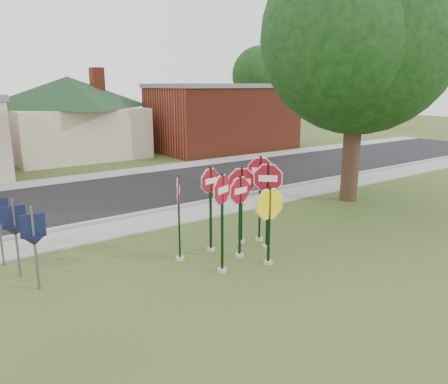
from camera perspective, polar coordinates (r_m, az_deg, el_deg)
ground at (r=11.37m, az=6.08°, el=-10.37°), size 120.00×120.00×0.00m
sidewalk_near at (r=15.59m, az=-7.62°, el=-3.54°), size 60.00×1.60×0.06m
road at (r=19.54m, az=-13.99°, el=-0.31°), size 60.00×7.00×0.04m
sidewalk_far at (r=23.49m, az=-18.03°, el=1.78°), size 60.00×1.60×0.06m
curb at (r=16.43m, az=-9.31°, el=-2.55°), size 60.00×0.20×0.14m
stop_sign_center at (r=11.83m, az=2.09°, el=-1.79°), size 1.02×0.24×2.40m
stop_sign_yellow at (r=11.42m, az=5.93°, el=-3.06°), size 1.17×0.24×2.23m
stop_sign_left at (r=10.79m, az=-0.24°, el=-2.23°), size 0.96×0.44×2.67m
stop_sign_right at (r=12.49m, az=5.72°, el=-0.03°), size 0.83×0.82×2.65m
stop_sign_back_right at (r=12.87m, az=2.31°, el=-0.23°), size 1.06×0.49×2.46m
stop_sign_back_left at (r=12.21m, az=-1.77°, el=-0.83°), size 0.96×0.24×2.55m
stop_sign_far_right at (r=13.06m, az=4.75°, el=0.81°), size 0.74×0.82×2.73m
stop_sign_far_left at (r=11.65m, az=-5.93°, el=-1.92°), size 0.55×0.85×2.46m
building_house at (r=30.99m, az=-19.60°, el=11.17°), size 11.60×11.60×6.20m
building_brick at (r=32.41m, az=-0.12°, el=9.83°), size 10.20×6.20×4.75m
oak_tree at (r=18.41m, az=17.27°, el=18.99°), size 11.16×10.56×10.28m
bg_tree_right at (r=44.45m, az=4.77°, el=14.95°), size 5.60×5.60×8.40m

